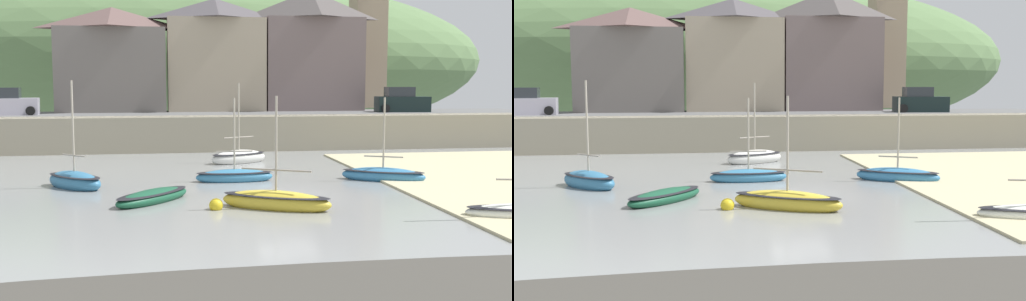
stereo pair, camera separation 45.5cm
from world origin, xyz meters
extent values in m
cube|color=gray|center=(0.00, 0.00, -0.03)|extent=(48.00, 40.00, 0.06)
cube|color=gray|center=(0.00, 17.00, 1.20)|extent=(48.00, 2.40, 2.40)
cube|color=#606060|center=(0.00, 20.70, 2.35)|extent=(48.00, 9.00, 0.10)
ellipsoid|color=#5C7D4B|center=(-3.39, 55.20, 7.42)|extent=(80.00, 44.00, 21.20)
cube|color=slate|center=(-9.18, 25.20, 5.66)|extent=(8.37, 5.49, 6.51)
pyramid|color=brown|center=(-9.18, 25.20, 9.77)|extent=(8.67, 5.79, 1.70)
cube|color=tan|center=(-0.97, 25.20, 6.09)|extent=(7.73, 4.79, 7.37)
pyramid|color=#4E494D|center=(-0.97, 25.20, 10.61)|extent=(8.03, 5.09, 1.68)
cube|color=#716060|center=(7.02, 25.20, 6.16)|extent=(8.01, 4.76, 7.52)
pyramid|color=#504A48|center=(7.02, 25.20, 11.09)|extent=(8.31, 5.06, 2.35)
cube|color=tan|center=(13.30, 29.20, 7.67)|extent=(2.80, 2.80, 10.54)
ellipsoid|color=teal|center=(-1.91, 3.68, 0.21)|extent=(3.77, 1.19, 0.76)
ellipsoid|color=black|center=(-1.91, 3.68, 0.42)|extent=(3.69, 1.17, 0.12)
cylinder|color=#B2A893|center=(-1.91, 3.68, 2.31)|extent=(0.09, 0.09, 3.43)
cylinder|color=gray|center=(-1.91, 3.68, 1.45)|extent=(1.77, 0.10, 0.07)
ellipsoid|color=teal|center=(-9.31, 2.92, 0.27)|extent=(3.26, 3.29, 0.99)
ellipsoid|color=black|center=(-9.31, 2.92, 0.54)|extent=(3.20, 3.22, 0.12)
cylinder|color=#B2A893|center=(-9.31, 2.92, 2.81)|extent=(0.09, 0.09, 4.09)
cylinder|color=gray|center=(-9.31, 2.92, 1.48)|extent=(1.18, 1.20, 0.07)
ellipsoid|color=gold|center=(-1.09, -2.94, 0.25)|extent=(4.39, 3.08, 0.89)
ellipsoid|color=black|center=(-1.09, -2.94, 0.49)|extent=(4.31, 3.02, 0.12)
cylinder|color=#B2A893|center=(-1.09, -2.94, 2.49)|extent=(0.09, 0.09, 3.59)
cylinder|color=gray|center=(-1.09, -2.94, 1.48)|extent=(2.47, 1.34, 0.07)
ellipsoid|color=teal|center=(5.30, 2.86, 0.23)|extent=(4.16, 2.96, 0.82)
ellipsoid|color=black|center=(5.30, 2.86, 0.45)|extent=(4.07, 2.90, 0.12)
cylinder|color=#B2A893|center=(5.30, 2.86, 2.34)|extent=(0.09, 0.09, 3.40)
cylinder|color=gray|center=(5.30, 2.86, 1.17)|extent=(1.70, 0.93, 0.07)
ellipsoid|color=#185034|center=(-5.75, -0.91, 0.18)|extent=(3.55, 3.80, 0.65)
ellipsoid|color=black|center=(-5.75, -0.91, 0.36)|extent=(3.48, 3.72, 0.12)
ellipsoid|color=silver|center=(-0.87, 10.38, 0.27)|extent=(3.86, 2.78, 0.99)
ellipsoid|color=black|center=(-0.87, 10.38, 0.55)|extent=(3.79, 2.72, 0.12)
cylinder|color=#B2A893|center=(-0.87, 10.38, 2.74)|extent=(0.09, 0.09, 3.94)
cylinder|color=gray|center=(-0.87, 10.38, 1.51)|extent=(1.88, 0.92, 0.07)
cube|color=#B5B0C3|center=(-16.19, 20.70, 3.00)|extent=(4.23, 2.06, 1.20)
cube|color=#282D33|center=(-16.44, 20.70, 3.95)|extent=(2.22, 1.68, 0.80)
cylinder|color=black|center=(-14.54, 21.50, 2.72)|extent=(0.64, 0.22, 0.64)
cylinder|color=black|center=(-14.54, 19.90, 2.72)|extent=(0.64, 0.22, 0.64)
cube|color=black|center=(13.35, 20.70, 3.00)|extent=(4.24, 2.06, 1.20)
cube|color=#282D33|center=(13.10, 20.70, 3.95)|extent=(2.23, 1.68, 0.80)
cylinder|color=black|center=(15.00, 21.50, 2.72)|extent=(0.64, 0.22, 0.64)
cylinder|color=black|center=(15.00, 19.90, 2.72)|extent=(0.64, 0.22, 0.64)
cylinder|color=black|center=(11.70, 21.50, 2.72)|extent=(0.64, 0.22, 0.64)
cylinder|color=black|center=(11.70, 19.90, 2.72)|extent=(0.64, 0.22, 0.64)
sphere|color=yellow|center=(-3.36, -2.78, 0.16)|extent=(0.53, 0.53, 0.53)
camera|label=1|loc=(-5.30, -25.72, 4.85)|focal=43.41mm
camera|label=2|loc=(-4.85, -25.78, 4.85)|focal=43.41mm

